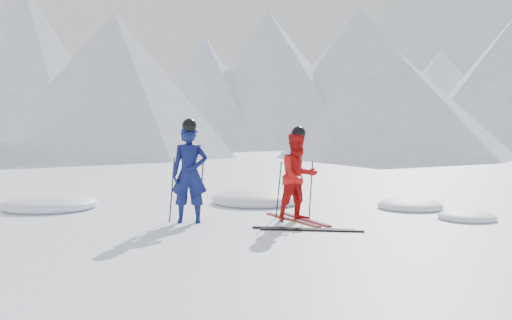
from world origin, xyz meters
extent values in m
plane|color=white|center=(0.00, 0.00, 0.00)|extent=(160.00, 160.00, 0.00)
cone|color=#B2BCD1|center=(-11.51, 40.48, 7.17)|extent=(23.96, 23.96, 14.35)
cone|color=#B2BCD1|center=(-5.08, 51.27, 5.96)|extent=(17.69, 17.69, 11.93)
cone|color=#B2BCD1|center=(4.51, 43.52, 5.42)|extent=(19.63, 19.63, 10.85)
cone|color=#B2BCD1|center=(11.74, 46.25, 7.07)|extent=(23.31, 23.31, 14.15)
cone|color=#B2BCD1|center=(21.49, 44.84, 7.44)|extent=(28.94, 28.94, 14.88)
cone|color=silver|center=(31.93, 45.34, 5.38)|extent=(24.45, 24.45, 10.76)
cone|color=#B2BCD1|center=(12.00, 20.00, 3.25)|extent=(14.00, 14.00, 6.50)
cone|color=#B2BCD1|center=(-4.00, 26.00, 4.50)|extent=(16.00, 16.00, 9.00)
imported|color=#0C154D|center=(-2.76, 0.37, 0.88)|extent=(0.73, 0.57, 1.75)
imported|color=red|center=(-0.80, 0.12, 0.81)|extent=(0.90, 0.77, 1.62)
cylinder|color=black|center=(-3.06, 0.52, 0.58)|extent=(0.12, 0.08, 1.17)
cylinder|color=black|center=(-2.51, 0.62, 0.58)|extent=(0.12, 0.07, 1.17)
cylinder|color=black|center=(-1.10, 0.37, 0.54)|extent=(0.11, 0.09, 1.08)
cylinder|color=black|center=(-0.50, 0.27, 0.54)|extent=(0.11, 0.08, 1.08)
cube|color=black|center=(-0.92, 0.12, 0.01)|extent=(0.52, 1.67, 0.03)
cube|color=black|center=(-0.68, 0.12, 0.01)|extent=(0.41, 1.69, 0.03)
cube|color=black|center=(-1.03, -0.80, 0.01)|extent=(1.59, 0.77, 0.03)
cube|color=black|center=(-0.93, -0.95, 0.01)|extent=(1.61, 0.72, 0.03)
ellipsoid|color=white|center=(-5.38, 2.83, 0.00)|extent=(1.96, 1.96, 0.43)
ellipsoid|color=white|center=(1.97, 0.91, 0.00)|extent=(1.36, 1.36, 0.30)
ellipsoid|color=white|center=(-0.94, 2.56, 0.00)|extent=(2.07, 2.07, 0.46)
ellipsoid|color=white|center=(2.26, -0.60, 0.00)|extent=(1.06, 1.06, 0.23)
camera|label=1|loc=(-4.04, -9.25, 1.66)|focal=38.00mm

